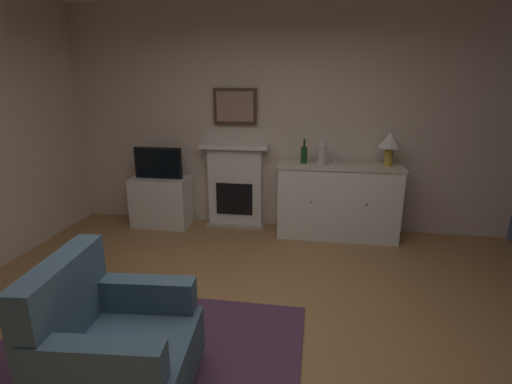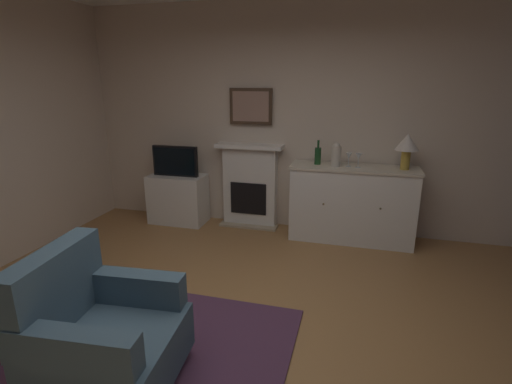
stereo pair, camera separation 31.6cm
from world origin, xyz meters
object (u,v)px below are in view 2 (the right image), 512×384
object	(u,v)px
fireplace_unit	(250,185)
sideboard_cabinet	(352,204)
table_lamp	(407,145)
tv_cabinet	(178,199)
wine_glass_center	(359,157)
tv_set	(175,161)
wine_bottle	(318,155)
wine_glass_left	(349,156)
vase_decorative	(336,155)
armchair	(100,334)
framed_picture	(251,106)

from	to	relation	value
fireplace_unit	sideboard_cabinet	size ratio (longest dim) A/B	0.75
table_lamp	tv_cabinet	bearing A→B (deg)	179.70
fireplace_unit	wine_glass_center	distance (m)	1.46
fireplace_unit	table_lamp	xyz separation A→B (m)	(1.87, -0.18, 0.65)
tv_set	wine_bottle	bearing A→B (deg)	0.73
sideboard_cabinet	wine_glass_left	distance (m)	0.58
wine_bottle	wine_glass_center	xyz separation A→B (m)	(0.47, -0.06, 0.01)
table_lamp	fireplace_unit	bearing A→B (deg)	174.58
sideboard_cabinet	wine_glass_left	world-z (taller)	wine_glass_left
table_lamp	wine_glass_center	world-z (taller)	table_lamp
fireplace_unit	wine_glass_left	size ratio (longest dim) A/B	6.67
sideboard_cabinet	wine_glass_center	world-z (taller)	wine_glass_center
table_lamp	wine_bottle	distance (m)	1.00
vase_decorative	armchair	world-z (taller)	vase_decorative
wine_glass_center	tv_cabinet	world-z (taller)	wine_glass_center
framed_picture	wine_glass_center	bearing A→B (deg)	-10.95
framed_picture	wine_bottle	bearing A→B (deg)	-13.11
armchair	fireplace_unit	bearing A→B (deg)	88.04
wine_bottle	armchair	distance (m)	3.07
framed_picture	sideboard_cabinet	size ratio (longest dim) A/B	0.37
wine_glass_left	tv_set	distance (m)	2.23
vase_decorative	fireplace_unit	bearing A→B (deg)	168.38
sideboard_cabinet	armchair	size ratio (longest dim) A/B	1.60
sideboard_cabinet	wine_bottle	bearing A→B (deg)	177.93
sideboard_cabinet	wine_bottle	xyz separation A→B (m)	(-0.43, 0.02, 0.56)
wine_glass_center	fireplace_unit	bearing A→B (deg)	170.90
sideboard_cabinet	vase_decorative	world-z (taller)	vase_decorative
wine_glass_left	armchair	size ratio (longest dim) A/B	0.18
tv_cabinet	wine_glass_center	bearing A→B (deg)	-1.36
table_lamp	armchair	xyz separation A→B (m)	(-1.97, -2.82, -0.81)
fireplace_unit	tv_set	bearing A→B (deg)	-169.23
wine_bottle	tv_cabinet	bearing A→B (deg)	-179.98
framed_picture	armchair	distance (m)	3.27
tv_cabinet	tv_set	size ratio (longest dim) A/B	1.21
wine_glass_left	wine_glass_center	distance (m)	0.11
framed_picture	wine_glass_left	distance (m)	1.38
fireplace_unit	wine_glass_center	world-z (taller)	fireplace_unit
tv_cabinet	armchair	xyz separation A→B (m)	(0.87, -2.84, 0.05)
framed_picture	vase_decorative	xyz separation A→B (m)	(1.10, -0.27, -0.51)
fireplace_unit	table_lamp	size ratio (longest dim) A/B	2.75
tv_set	framed_picture	bearing A→B (deg)	13.31
wine_glass_center	tv_set	size ratio (longest dim) A/B	0.27
sideboard_cabinet	framed_picture	bearing A→B (deg)	170.44
wine_bottle	vase_decorative	bearing A→B (deg)	-16.89
vase_decorative	tv_cabinet	world-z (taller)	vase_decorative
wine_glass_center	tv_cabinet	bearing A→B (deg)	178.64
sideboard_cabinet	tv_set	xyz separation A→B (m)	(-2.30, -0.01, 0.40)
framed_picture	table_lamp	distance (m)	1.92
wine_glass_center	tv_cabinet	distance (m)	2.44
fireplace_unit	wine_glass_center	size ratio (longest dim) A/B	6.67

